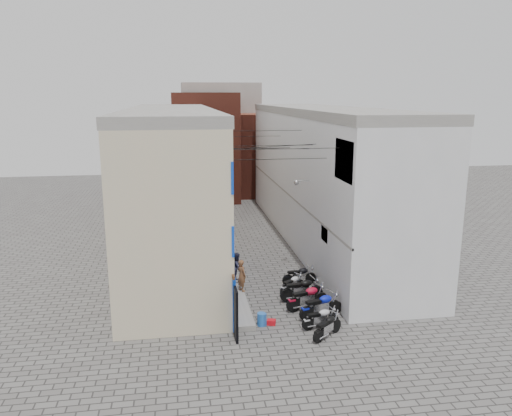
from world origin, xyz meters
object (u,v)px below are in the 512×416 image
person_a (242,275)px  water_jug_far (261,319)px  motorcycle_f (292,283)px  motorcycle_g (299,275)px  motorcycle_e (302,288)px  motorcycle_c (321,305)px  motorcycle_a (327,325)px  person_b (237,267)px  water_jug_near (263,319)px  motorcycle_b (320,317)px  motorcycle_d (307,296)px  red_crate (271,322)px

person_a → water_jug_far: 3.56m
motorcycle_f → motorcycle_g: motorcycle_g is taller
motorcycle_e → motorcycle_f: 1.06m
motorcycle_g → person_a: (-3.21, -1.01, 0.52)m
motorcycle_c → motorcycle_a: bearing=-24.8°
motorcycle_g → water_jug_far: 5.27m
person_b → motorcycle_e: bearing=-115.7°
motorcycle_g → water_jug_near: size_ratio=3.43×
motorcycle_a → motorcycle_b: bearing=145.2°
motorcycle_e → water_jug_near: size_ratio=4.01×
person_a → motorcycle_d: bearing=-154.3°
motorcycle_b → person_a: size_ratio=1.07×
motorcycle_e → motorcycle_f: motorcycle_e is taller
motorcycle_f → water_jug_near: 3.99m
motorcycle_a → person_a: bearing=172.8°
motorcycle_a → motorcycle_d: size_ratio=0.84×
motorcycle_d → red_crate: 2.43m
motorcycle_a → motorcycle_f: motorcycle_a is taller
person_a → red_crate: bearing=166.3°
motorcycle_b → motorcycle_e: motorcycle_e is taller
motorcycle_a → red_crate: size_ratio=5.00×
motorcycle_d → person_a: (-2.81, 2.10, 0.43)m
person_b → red_crate: person_b is taller
motorcycle_d → motorcycle_g: (0.40, 3.11, -0.09)m
motorcycle_e → water_jug_near: 3.34m
person_a → person_b: person_a is taller
motorcycle_b → person_a: 5.02m
motorcycle_g → person_a: person_a is taller
water_jug_far → red_crate: bearing=0.0°
motorcycle_b → motorcycle_f: (-0.31, 4.02, -0.00)m
motorcycle_c → motorcycle_f: 3.11m
person_a → person_b: size_ratio=1.05×
motorcycle_a → motorcycle_f: size_ratio=1.06×
motorcycle_a → motorcycle_b: size_ratio=1.06×
motorcycle_c → person_a: (-3.18, 3.11, 0.43)m
water_jug_near → red_crate: water_jug_near is taller
motorcycle_d → motorcycle_f: 2.05m
motorcycle_a → motorcycle_g: (0.29, 5.96, 0.01)m
motorcycle_e → water_jug_far: bearing=-52.7°
motorcycle_g → person_b: person_b is taller
motorcycle_e → person_a: size_ratio=1.35×
motorcycle_a → motorcycle_c: motorcycle_c is taller
motorcycle_g → person_a: 3.40m
motorcycle_a → water_jug_far: 2.93m
motorcycle_g → water_jug_far: bearing=-36.8°
motorcycle_a → motorcycle_c: (0.26, 1.84, 0.10)m
motorcycle_a → water_jug_near: (-2.45, 1.50, -0.26)m
motorcycle_a → motorcycle_g: motorcycle_g is taller
red_crate → motorcycle_f: bearing=63.2°
motorcycle_b → person_b: size_ratio=1.12×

